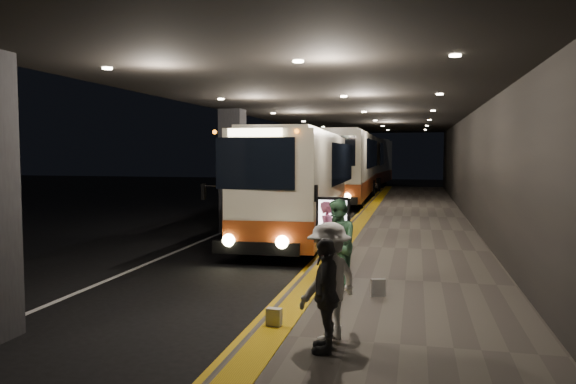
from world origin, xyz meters
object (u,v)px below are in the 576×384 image
(coach_second, at_px, (347,169))
(bag_plain, at_px, (274,317))
(bag_polka, at_px, (378,287))
(info_sign, at_px, (333,220))
(passenger_boarding, at_px, (328,236))
(stanchion_post, at_px, (331,244))
(passenger_waiting_white, at_px, (329,281))
(coach_main, at_px, (300,188))
(coach_third, at_px, (367,165))
(passenger_waiting_grey, at_px, (326,295))
(passenger_waiting_green, at_px, (338,243))

(coach_second, bearing_deg, bag_plain, -86.74)
(bag_polka, bearing_deg, info_sign, 117.12)
(passenger_boarding, xyz_separation_m, stanchion_post, (0.02, 0.21, -0.23))
(passenger_waiting_white, height_order, info_sign, passenger_waiting_white)
(bag_polka, xyz_separation_m, bag_plain, (-1.46, -2.25, -0.02))
(coach_main, relative_size, passenger_boarding, 7.06)
(coach_third, relative_size, passenger_waiting_white, 7.21)
(coach_third, height_order, info_sign, coach_third)
(coach_main, relative_size, bag_plain, 38.62)
(passenger_waiting_grey, bearing_deg, passenger_boarding, -177.03)
(bag_plain, bearing_deg, passenger_boarding, 87.80)
(coach_third, xyz_separation_m, passenger_waiting_grey, (2.63, -37.59, -0.91))
(passenger_waiting_green, relative_size, info_sign, 1.06)
(passenger_waiting_white, height_order, passenger_waiting_grey, passenger_waiting_white)
(passenger_waiting_white, bearing_deg, bag_polka, -159.37)
(bag_plain, height_order, info_sign, info_sign)
(coach_main, distance_m, coach_second, 13.90)
(passenger_waiting_green, xyz_separation_m, passenger_waiting_grey, (0.35, -3.74, -0.11))
(passenger_boarding, bearing_deg, passenger_waiting_grey, -157.59)
(passenger_waiting_green, height_order, bag_plain, passenger_waiting_green)
(coach_second, xyz_separation_m, bag_plain, (1.79, -24.23, -1.59))
(passenger_waiting_white, relative_size, bag_polka, 5.22)
(passenger_waiting_green, xyz_separation_m, bag_polka, (0.86, -0.60, -0.73))
(passenger_boarding, height_order, passenger_waiting_grey, passenger_boarding)
(coach_second, relative_size, passenger_boarding, 7.89)
(info_sign, bearing_deg, bag_polka, -58.30)
(passenger_waiting_grey, bearing_deg, stanchion_post, -177.58)
(passenger_waiting_grey, bearing_deg, coach_main, -172.08)
(coach_second, relative_size, passenger_waiting_grey, 7.98)
(coach_main, xyz_separation_m, passenger_waiting_white, (2.64, -10.72, -0.65))
(passenger_waiting_green, distance_m, bag_polka, 1.27)
(passenger_boarding, bearing_deg, coach_main, 31.65)
(bag_polka, relative_size, stanchion_post, 0.29)
(passenger_waiting_green, distance_m, info_sign, 1.83)
(passenger_waiting_green, bearing_deg, coach_main, 172.01)
(coach_third, distance_m, passenger_waiting_green, 33.94)
(passenger_waiting_grey, bearing_deg, info_sign, -178.12)
(passenger_waiting_green, bearing_deg, coach_second, 161.17)
(bag_plain, relative_size, info_sign, 0.17)
(stanchion_post, bearing_deg, info_sign, -15.59)
(passenger_waiting_green, height_order, bag_polka, passenger_waiting_green)
(info_sign, distance_m, stanchion_post, 0.57)
(bag_plain, bearing_deg, coach_main, 99.42)
(info_sign, height_order, stanchion_post, info_sign)
(passenger_waiting_green, xyz_separation_m, passenger_waiting_white, (0.32, -3.23, -0.03))
(coach_second, bearing_deg, coach_main, -90.66)
(passenger_boarding, height_order, stanchion_post, passenger_boarding)
(stanchion_post, bearing_deg, passenger_boarding, -96.28)
(info_sign, bearing_deg, passenger_boarding, -107.20)
(passenger_waiting_grey, bearing_deg, coach_second, -179.24)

